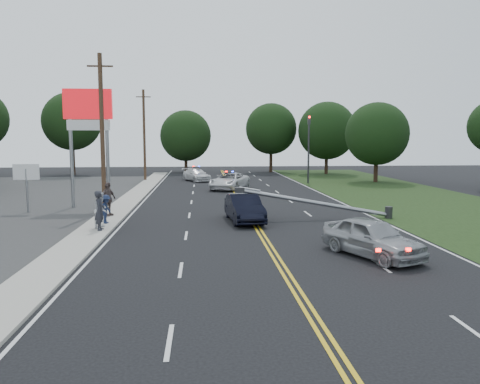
{
  "coord_description": "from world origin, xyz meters",
  "views": [
    {
      "loc": [
        -2.9,
        -18.52,
        4.73
      ],
      "look_at": [
        -0.77,
        7.6,
        1.7
      ],
      "focal_mm": 35.0,
      "sensor_mm": 36.0,
      "label": 1
    }
  ],
  "objects": [
    {
      "name": "utility_pole_mid",
      "position": [
        -9.2,
        12.0,
        5.08
      ],
      "size": [
        1.6,
        0.28,
        10.0
      ],
      "color": "#382619",
      "rests_on": "ground"
    },
    {
      "name": "tree_6",
      "position": [
        -5.11,
        46.91,
        5.04
      ],
      "size": [
        7.01,
        7.01,
        8.55
      ],
      "color": "black",
      "rests_on": "ground"
    },
    {
      "name": "bystander_a",
      "position": [
        -8.03,
        5.15,
        1.12
      ],
      "size": [
        0.51,
        0.75,
        2.0
      ],
      "primitive_type": "imported",
      "rotation": [
        0.0,
        0.0,
        1.62
      ],
      "color": "#27282F",
      "rests_on": "sidewalk"
    },
    {
      "name": "grass_verge",
      "position": [
        13.5,
        10.0,
        0.01
      ],
      "size": [
        12.0,
        80.0,
        0.01
      ],
      "primitive_type": "cube",
      "color": "black",
      "rests_on": "ground"
    },
    {
      "name": "tree_7",
      "position": [
        6.72,
        46.26,
        6.0
      ],
      "size": [
        7.06,
        7.06,
        9.53
      ],
      "color": "black",
      "rests_on": "ground"
    },
    {
      "name": "ground",
      "position": [
        0.0,
        0.0,
        0.0
      ],
      "size": [
        120.0,
        120.0,
        0.0
      ],
      "primitive_type": "plane",
      "color": "black",
      "rests_on": "ground"
    },
    {
      "name": "emergency_b",
      "position": [
        -3.51,
        33.27,
        0.67
      ],
      "size": [
        3.64,
        5.0,
        1.35
      ],
      "primitive_type": "imported",
      "rotation": [
        0.0,
        0.0,
        0.43
      ],
      "color": "silver",
      "rests_on": "ground"
    },
    {
      "name": "tree_8",
      "position": [
        13.55,
        42.25,
        5.69
      ],
      "size": [
        7.58,
        7.58,
        9.48
      ],
      "color": "black",
      "rests_on": "ground"
    },
    {
      "name": "waiting_sedan",
      "position": [
        3.85,
        -0.67,
        0.78
      ],
      "size": [
        3.55,
        4.93,
        1.56
      ],
      "primitive_type": "imported",
      "rotation": [
        0.0,
        0.0,
        0.42
      ],
      "color": "#999CA1",
      "rests_on": "ground"
    },
    {
      "name": "pylon_sign",
      "position": [
        -10.5,
        14.0,
        6.0
      ],
      "size": [
        3.2,
        0.35,
        8.0
      ],
      "color": "gray",
      "rests_on": "ground"
    },
    {
      "name": "bystander_b",
      "position": [
        -8.11,
        5.8,
        1.05
      ],
      "size": [
        0.89,
        1.04,
        1.86
      ],
      "primitive_type": "imported",
      "rotation": [
        0.0,
        0.0,
        1.34
      ],
      "color": "silver",
      "rests_on": "sidewalk"
    },
    {
      "name": "centerline_yellow",
      "position": [
        0.0,
        10.0,
        0.01
      ],
      "size": [
        0.36,
        80.0,
        0.0
      ],
      "primitive_type": "cube",
      "color": "gold",
      "rests_on": "ground"
    },
    {
      "name": "sidewalk",
      "position": [
        -8.4,
        10.0,
        0.06
      ],
      "size": [
        1.8,
        70.0,
        0.12
      ],
      "primitive_type": "cube",
      "color": "#A6A196",
      "rests_on": "ground"
    },
    {
      "name": "utility_pole_far",
      "position": [
        -9.2,
        34.0,
        5.08
      ],
      "size": [
        1.6,
        0.28,
        10.0
      ],
      "color": "#382619",
      "rests_on": "ground"
    },
    {
      "name": "tree_5",
      "position": [
        -19.45,
        43.41,
        6.85
      ],
      "size": [
        7.37,
        7.37,
        10.54
      ],
      "color": "black",
      "rests_on": "ground"
    },
    {
      "name": "crashed_sedan",
      "position": [
        -0.52,
        7.62,
        0.77
      ],
      "size": [
        2.09,
        4.84,
        1.55
      ],
      "primitive_type": "imported",
      "rotation": [
        0.0,
        0.0,
        0.1
      ],
      "color": "black",
      "rests_on": "ground"
    },
    {
      "name": "fallen_streetlight",
      "position": [
        4.19,
        8.0,
        0.92
      ],
      "size": [
        9.36,
        0.44,
        1.91
      ],
      "color": "#2D2D30",
      "rests_on": "ground"
    },
    {
      "name": "bystander_c",
      "position": [
        -8.11,
        7.06,
        0.9
      ],
      "size": [
        0.76,
        1.1,
        1.56
      ],
      "primitive_type": "imported",
      "rotation": [
        0.0,
        0.0,
        1.38
      ],
      "color": "#1B2543",
      "rests_on": "sidewalk"
    },
    {
      "name": "small_sign",
      "position": [
        -14.0,
        12.0,
        2.33
      ],
      "size": [
        1.6,
        0.14,
        3.1
      ],
      "color": "gray",
      "rests_on": "ground"
    },
    {
      "name": "traffic_signal",
      "position": [
        8.3,
        30.0,
        4.21
      ],
      "size": [
        0.28,
        0.41,
        7.05
      ],
      "color": "#2D2D30",
      "rests_on": "ground"
    },
    {
      "name": "emergency_a",
      "position": [
        -0.36,
        24.65,
        0.77
      ],
      "size": [
        4.49,
        6.06,
        1.53
      ],
      "primitive_type": "imported",
      "rotation": [
        0.0,
        0.0,
        -0.4
      ],
      "color": "silver",
      "rests_on": "ground"
    },
    {
      "name": "bystander_d",
      "position": [
        -8.5,
        9.58,
        1.12
      ],
      "size": [
        1.08,
        1.25,
        2.01
      ],
      "primitive_type": "imported",
      "rotation": [
        0.0,
        0.0,
        0.96
      ],
      "color": "#584946",
      "rests_on": "sidewalk"
    },
    {
      "name": "tree_9",
      "position": [
        15.83,
        30.51,
        5.18
      ],
      "size": [
        6.72,
        6.72,
        8.54
      ],
      "color": "black",
      "rests_on": "ground"
    }
  ]
}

